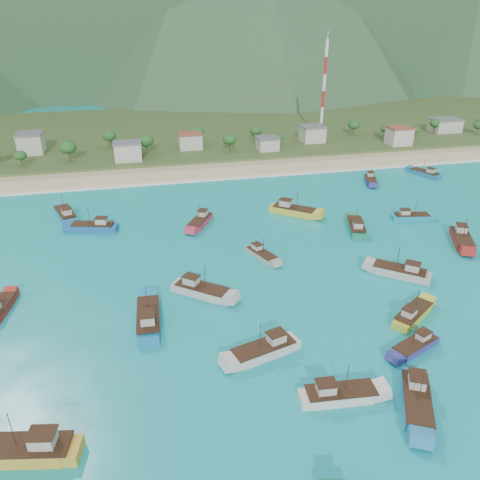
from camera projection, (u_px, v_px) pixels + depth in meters
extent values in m
plane|color=#0D8C91|center=(271.00, 293.00, 90.23)|extent=(600.00, 600.00, 0.00)
cube|color=beige|center=(206.00, 171.00, 159.52)|extent=(400.00, 18.00, 1.20)
cube|color=#385123|center=(185.00, 132.00, 213.01)|extent=(400.00, 110.00, 2.40)
cube|color=white|center=(211.00, 180.00, 151.18)|extent=(400.00, 2.50, 0.08)
cube|color=beige|center=(31.00, 143.00, 173.46)|extent=(8.59, 9.38, 6.96)
cube|color=beige|center=(128.00, 152.00, 164.78)|extent=(9.19, 7.14, 6.01)
cube|color=beige|center=(190.00, 141.00, 179.19)|extent=(8.52, 7.11, 5.51)
cube|color=beige|center=(267.00, 144.00, 177.97)|extent=(7.52, 7.58, 4.36)
cube|color=beige|center=(312.00, 134.00, 189.00)|extent=(8.70, 8.39, 5.86)
cube|color=beige|center=(399.00, 136.00, 184.51)|extent=(8.46, 7.52, 6.44)
cube|color=beige|center=(445.00, 126.00, 205.19)|extent=(12.01, 8.59, 5.15)
cylinder|color=red|center=(321.00, 131.00, 193.45)|extent=(1.20, 1.20, 6.37)
cylinder|color=white|center=(322.00, 115.00, 190.67)|extent=(1.20, 1.20, 6.37)
cylinder|color=red|center=(323.00, 99.00, 187.89)|extent=(1.20, 1.20, 6.37)
cylinder|color=white|center=(324.00, 83.00, 185.11)|extent=(1.20, 1.20, 6.37)
cylinder|color=red|center=(326.00, 66.00, 182.33)|extent=(1.20, 1.20, 6.37)
cylinder|color=white|center=(327.00, 48.00, 179.55)|extent=(1.20, 1.20, 6.37)
cube|color=beige|center=(202.00, 292.00, 89.27)|extent=(11.16, 9.88, 2.10)
cube|color=beige|center=(191.00, 280.00, 89.36)|extent=(3.37, 3.29, 1.71)
cylinder|color=#382114|center=(205.00, 277.00, 87.52)|extent=(0.12, 0.12, 4.73)
cube|color=gold|center=(413.00, 315.00, 82.53)|extent=(10.14, 8.18, 1.85)
cube|color=beige|center=(409.00, 312.00, 80.43)|extent=(2.96, 2.84, 1.51)
cylinder|color=#382114|center=(417.00, 300.00, 81.60)|extent=(0.12, 0.12, 4.17)
cube|color=#1576AD|center=(149.00, 319.00, 81.05)|extent=(4.29, 12.69, 2.28)
cube|color=beige|center=(148.00, 318.00, 77.88)|extent=(2.43, 2.95, 1.85)
cylinder|color=#382114|center=(147.00, 299.00, 80.07)|extent=(0.12, 0.12, 5.13)
cube|color=beige|center=(263.00, 352.00, 73.44)|extent=(11.91, 6.34, 2.08)
cube|color=beige|center=(276.00, 338.00, 73.63)|extent=(3.07, 2.72, 1.69)
cylinder|color=#382114|center=(260.00, 336.00, 71.69)|extent=(0.12, 0.12, 4.67)
cube|color=gold|center=(24.00, 452.00, 56.51)|extent=(13.19, 6.14, 2.31)
cube|color=beige|center=(43.00, 439.00, 55.67)|extent=(3.28, 2.84, 1.88)
cylinder|color=#382114|center=(12.00, 430.00, 54.85)|extent=(0.12, 0.12, 5.20)
cube|color=#A4251D|center=(1.00, 309.00, 84.28)|extent=(4.29, 9.87, 1.73)
cube|color=gold|center=(294.00, 212.00, 125.09)|extent=(12.08, 10.66, 2.27)
cube|color=beige|center=(285.00, 203.00, 125.18)|extent=(3.65, 3.56, 1.85)
cylinder|color=#382114|center=(297.00, 199.00, 123.20)|extent=(0.12, 0.12, 5.11)
cube|color=teal|center=(65.00, 215.00, 123.10)|extent=(7.04, 12.07, 2.11)
cube|color=beige|center=(66.00, 211.00, 120.46)|extent=(2.87, 3.19, 1.71)
cylinder|color=#382114|center=(63.00, 202.00, 122.11)|extent=(0.12, 0.12, 4.74)
cube|color=#A29D92|center=(262.00, 256.00, 102.98)|extent=(5.80, 9.29, 1.63)
cube|color=beige|center=(257.00, 247.00, 103.69)|extent=(2.28, 2.50, 1.32)
cylinder|color=#382114|center=(264.00, 246.00, 101.45)|extent=(0.12, 0.12, 3.66)
cube|color=#167C59|center=(356.00, 228.00, 115.98)|extent=(6.79, 11.89, 2.07)
cube|color=beige|center=(358.00, 225.00, 113.07)|extent=(2.80, 3.12, 1.69)
cylinder|color=#382114|center=(357.00, 214.00, 115.09)|extent=(0.12, 0.12, 4.67)
cube|color=#B9AFA9|center=(399.00, 273.00, 95.83)|extent=(11.03, 9.99, 2.09)
cube|color=beige|center=(413.00, 267.00, 94.05)|extent=(3.36, 3.30, 1.70)
cylinder|color=#382114|center=(398.00, 257.00, 94.61)|extent=(0.12, 0.12, 4.71)
cube|color=navy|center=(371.00, 181.00, 148.71)|extent=(6.16, 10.14, 1.77)
cube|color=beige|center=(370.00, 174.00, 149.79)|extent=(2.46, 2.71, 1.44)
cylinder|color=#382114|center=(372.00, 173.00, 146.96)|extent=(0.12, 0.12, 3.99)
cube|color=navy|center=(414.00, 347.00, 74.73)|extent=(9.48, 5.97, 1.66)
cube|color=beige|center=(423.00, 336.00, 75.04)|extent=(2.56, 2.34, 1.35)
cylinder|color=#382114|center=(415.00, 335.00, 73.28)|extent=(0.12, 0.12, 3.74)
cube|color=teal|center=(416.00, 403.00, 63.71)|extent=(8.38, 11.92, 2.12)
cube|color=beige|center=(417.00, 381.00, 64.94)|extent=(3.10, 3.33, 1.72)
cylinder|color=#382114|center=(421.00, 388.00, 61.63)|extent=(0.12, 0.12, 4.76)
cube|color=#BD2F47|center=(200.00, 223.00, 118.89)|extent=(7.99, 10.76, 1.93)
cube|color=beige|center=(203.00, 213.00, 120.00)|extent=(2.88, 3.06, 1.57)
cylinder|color=#382114|center=(199.00, 212.00, 117.01)|extent=(0.12, 0.12, 4.34)
cube|color=#236491|center=(424.00, 174.00, 155.08)|extent=(6.80, 10.67, 1.87)
cube|color=beige|center=(431.00, 171.00, 152.80)|extent=(2.65, 2.89, 1.52)
cylinder|color=#382114|center=(424.00, 165.00, 154.18)|extent=(0.12, 0.12, 4.21)
cube|color=maroon|center=(462.00, 241.00, 109.33)|extent=(8.38, 12.27, 2.17)
cube|color=beige|center=(461.00, 229.00, 110.61)|extent=(3.15, 3.39, 1.76)
cylinder|color=#382114|center=(465.00, 228.00, 107.20)|extent=(0.12, 0.12, 4.88)
cube|color=#1A579F|center=(93.00, 228.00, 115.89)|extent=(11.78, 6.03, 2.06)
cube|color=beige|center=(101.00, 221.00, 115.03)|extent=(3.00, 2.64, 1.67)
cylinder|color=#382114|center=(89.00, 216.00, 114.45)|extent=(0.12, 0.12, 4.63)
cube|color=#148EAE|center=(412.00, 218.00, 122.03)|extent=(10.09, 4.58, 1.77)
cube|color=beige|center=(405.00, 212.00, 121.25)|extent=(2.50, 2.15, 1.44)
cylinder|color=#382114|center=(415.00, 208.00, 120.80)|extent=(0.12, 0.12, 3.98)
cube|color=silver|center=(340.00, 396.00, 65.03)|extent=(11.13, 4.15, 1.98)
cube|color=beige|center=(326.00, 388.00, 63.97)|extent=(2.64, 2.20, 1.61)
cylinder|color=#382114|center=(347.00, 378.00, 63.70)|extent=(0.12, 0.12, 4.46)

